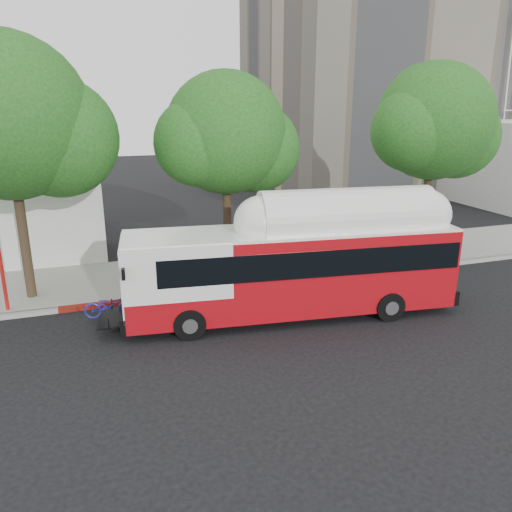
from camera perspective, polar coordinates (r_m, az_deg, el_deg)
The scene contains 8 objects.
ground at distance 17.34m, azimuth 5.37°, elevation -7.91°, with size 120.00×120.00×0.00m, color black.
sidewalk at distance 22.97m, azimuth -1.15°, elevation -1.23°, with size 60.00×5.00×0.15m, color gray.
curb_strip at distance 20.65m, azimuth 1.02°, elevation -3.40°, with size 60.00×0.30×0.15m, color gray.
red_curb_segment at distance 19.90m, azimuth -7.17°, elevation -4.32°, with size 10.00×0.32×0.16m, color maroon.
street_tree_left at distance 19.98m, azimuth -25.12°, elevation 13.54°, with size 6.67×5.80×9.74m.
street_tree_mid at distance 21.25m, azimuth -2.44°, elevation 13.32°, with size 5.75×5.00×8.62m.
street_tree_right at distance 25.72m, azimuth 20.36°, elevation 13.76°, with size 6.21×5.40×9.18m.
transit_bus at distance 17.51m, azimuth 4.40°, elevation -1.63°, with size 12.47×3.76×3.64m.
Camera 1 is at (-6.49, -14.31, 7.33)m, focal length 35.00 mm.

